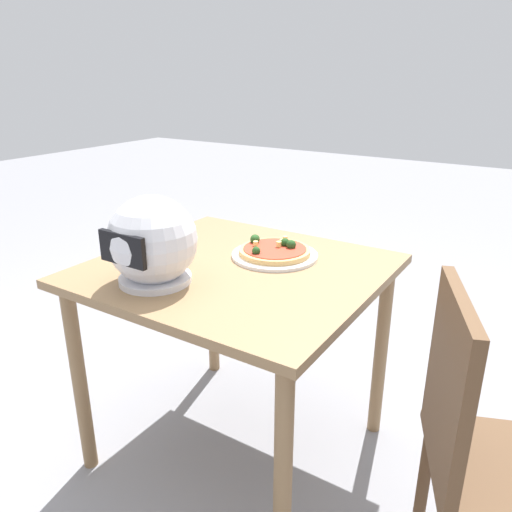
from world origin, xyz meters
The scene contains 6 objects.
ground_plane centered at (0.00, 0.00, 0.00)m, with size 14.00×14.00×0.00m, color gray.
dining_table centered at (0.00, 0.00, 0.65)m, with size 0.93×0.87×0.75m.
pizza_plate centered at (-0.06, -0.15, 0.75)m, with size 0.30×0.30×0.01m, color white.
pizza centered at (-0.06, -0.15, 0.77)m, with size 0.25×0.25×0.05m.
motorcycle_helmet centered at (0.14, 0.24, 0.88)m, with size 0.27×0.27×0.27m.
chair_side centered at (-0.83, 0.16, 0.51)m, with size 0.52×0.52×0.90m.
Camera 1 is at (-0.90, 1.27, 1.36)m, focal length 34.89 mm.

